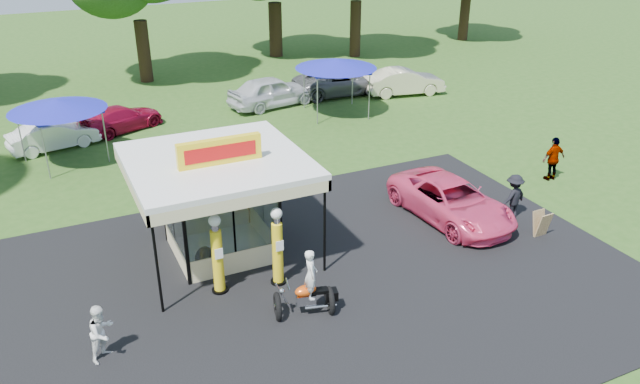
# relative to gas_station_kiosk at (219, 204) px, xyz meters

# --- Properties ---
(ground) EXTENTS (120.00, 120.00, 0.00)m
(ground) POSITION_rel_gas_station_kiosk_xyz_m (2.00, -4.99, -1.78)
(ground) COLOR #2A5019
(ground) RESTS_ON ground
(asphalt_apron) EXTENTS (20.00, 14.00, 0.04)m
(asphalt_apron) POSITION_rel_gas_station_kiosk_xyz_m (2.00, -2.99, -1.76)
(asphalt_apron) COLOR black
(asphalt_apron) RESTS_ON ground
(gas_station_kiosk) EXTENTS (5.40, 5.40, 4.18)m
(gas_station_kiosk) POSITION_rel_gas_station_kiosk_xyz_m (0.00, 0.00, 0.00)
(gas_station_kiosk) COLOR white
(gas_station_kiosk) RESTS_ON ground
(gas_pump_left) EXTENTS (0.48, 0.48, 2.59)m
(gas_pump_left) POSITION_rel_gas_station_kiosk_xyz_m (-0.77, -2.24, -0.54)
(gas_pump_left) COLOR black
(gas_pump_left) RESTS_ON ground
(gas_pump_right) EXTENTS (0.48, 0.48, 2.58)m
(gas_pump_right) POSITION_rel_gas_station_kiosk_xyz_m (0.98, -2.56, -0.55)
(gas_pump_right) COLOR black
(gas_pump_right) RESTS_ON ground
(motorcycle) EXTENTS (1.88, 1.21, 2.13)m
(motorcycle) POSITION_rel_gas_station_kiosk_xyz_m (1.19, -4.34, -0.95)
(motorcycle) COLOR black
(motorcycle) RESTS_ON ground
(spare_tires) EXTENTS (1.03, 0.91, 0.83)m
(spare_tires) POSITION_rel_gas_station_kiosk_xyz_m (-0.76, -0.93, -1.38)
(spare_tires) COLOR black
(spare_tires) RESTS_ON ground
(a_frame_sign) EXTENTS (0.53, 0.48, 0.93)m
(a_frame_sign) POSITION_rel_gas_station_kiosk_xyz_m (10.32, -3.70, -1.31)
(a_frame_sign) COLOR #593819
(a_frame_sign) RESTS_ON ground
(kiosk_car) EXTENTS (2.82, 1.13, 0.96)m
(kiosk_car) POSITION_rel_gas_station_kiosk_xyz_m (-0.00, 2.21, -1.30)
(kiosk_car) COLOR yellow
(kiosk_car) RESTS_ON ground
(pink_sedan) EXTENTS (2.80, 5.43, 1.47)m
(pink_sedan) POSITION_rel_gas_station_kiosk_xyz_m (8.28, -1.26, -1.05)
(pink_sedan) COLOR #F24172
(pink_sedan) RESTS_ON ground
(spectator_west) EXTENTS (0.97, 0.95, 1.57)m
(spectator_west) POSITION_rel_gas_station_kiosk_xyz_m (-4.29, -3.83, -1.00)
(spectator_west) COLOR white
(spectator_west) RESTS_ON ground
(spectator_east_a) EXTENTS (1.21, 0.82, 1.73)m
(spectator_east_a) POSITION_rel_gas_station_kiosk_xyz_m (10.34, -2.19, -0.92)
(spectator_east_a) COLOR black
(spectator_east_a) RESTS_ON ground
(spectator_east_b) EXTENTS (1.11, 0.49, 1.87)m
(spectator_east_b) POSITION_rel_gas_station_kiosk_xyz_m (14.21, -0.15, -0.85)
(spectator_east_b) COLOR gray
(spectator_east_b) RESTS_ON ground
(bg_car_a) EXTENTS (4.23, 2.27, 1.32)m
(bg_car_a) POSITION_rel_gas_station_kiosk_xyz_m (-4.32, 12.47, -1.12)
(bg_car_a) COLOR white
(bg_car_a) RESTS_ON ground
(bg_car_b) EXTENTS (4.76, 3.49, 1.28)m
(bg_car_b) POSITION_rel_gas_station_kiosk_xyz_m (-1.05, 13.79, -1.14)
(bg_car_b) COLOR maroon
(bg_car_b) RESTS_ON ground
(bg_car_c) EXTENTS (5.36, 2.96, 1.73)m
(bg_car_c) POSITION_rel_gas_station_kiosk_xyz_m (7.37, 14.38, -0.92)
(bg_car_c) COLOR silver
(bg_car_c) RESTS_ON ground
(bg_car_d) EXTENTS (5.65, 2.81, 1.54)m
(bg_car_d) POSITION_rel_gas_station_kiosk_xyz_m (11.89, 14.88, -1.01)
(bg_car_d) COLOR #5E5E61
(bg_car_d) RESTS_ON ground
(bg_car_e) EXTENTS (4.96, 2.47, 1.56)m
(bg_car_e) POSITION_rel_gas_station_kiosk_xyz_m (15.39, 13.21, -1.00)
(bg_car_e) COLOR beige
(bg_car_e) RESTS_ON ground
(tent_west) EXTENTS (4.13, 4.13, 2.89)m
(tent_west) POSITION_rel_gas_station_kiosk_xyz_m (-3.96, 10.58, 0.83)
(tent_west) COLOR gray
(tent_west) RESTS_ON ground
(tent_east) EXTENTS (4.36, 4.36, 3.05)m
(tent_east) POSITION_rel_gas_station_kiosk_xyz_m (10.00, 11.63, 0.97)
(tent_east) COLOR gray
(tent_east) RESTS_ON ground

